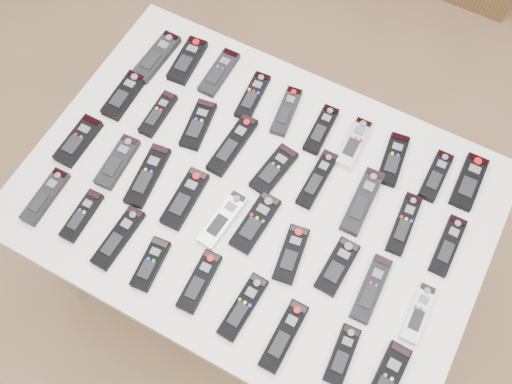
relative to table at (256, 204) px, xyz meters
The scene contains 40 objects.
ground 0.73m from the table, 88.93° to the left, with size 4.00×4.00×0.00m, color olive.
table is the anchor object (origin of this frame).
remote_0 0.56m from the table, 151.86° to the left, with size 0.06×0.19×0.02m, color black.
remote_1 0.50m from the table, 143.36° to the left, with size 0.06×0.17×0.02m, color black.
remote_2 0.42m from the table, 133.77° to the left, with size 0.05×0.17×0.02m, color black.
remote_3 0.33m from the table, 120.11° to the left, with size 0.05×0.17×0.02m, color black.
remote_4 0.29m from the table, 99.82° to the left, with size 0.05×0.16×0.02m, color black.
remote_5 0.28m from the table, 75.54° to the left, with size 0.05×0.16×0.02m, color black.
remote_6 0.33m from the table, 57.85° to the left, with size 0.05×0.16×0.02m, color #B7B7BC.
remote_7 0.40m from the table, 43.56° to the left, with size 0.05×0.16×0.02m, color black.
remote_8 0.50m from the table, 34.46° to the left, with size 0.05×0.16×0.02m, color black.
remote_9 0.59m from the table, 31.82° to the left, with size 0.06×0.17×0.02m, color black.
remote_10 0.51m from the table, 168.98° to the left, with size 0.06×0.16×0.02m, color black.
remote_11 0.39m from the table, 166.46° to the left, with size 0.04×0.15×0.02m, color black.
remote_12 0.28m from the table, 155.53° to the left, with size 0.06×0.16×0.02m, color black.
remote_13 0.18m from the table, 141.99° to the left, with size 0.05×0.20×0.02m, color black.
remote_14 0.11m from the table, 83.71° to the left, with size 0.06×0.16×0.02m, color black.
remote_15 0.19m from the table, 42.59° to the left, with size 0.04×0.18×0.02m, color black.
remote_16 0.30m from the table, 23.52° to the left, with size 0.05×0.20×0.02m, color black.
remote_17 0.41m from the table, 15.59° to the left, with size 0.05×0.18×0.02m, color black.
remote_18 0.53m from the table, 11.72° to the left, with size 0.05×0.17×0.02m, color black.
remote_19 0.53m from the table, 169.73° to the right, with size 0.06×0.16×0.02m, color black.
remote_20 0.40m from the table, 165.82° to the right, with size 0.05×0.17×0.02m, color black.
remote_21 0.31m from the table, 162.02° to the right, with size 0.06×0.19×0.02m, color black.
remote_22 0.21m from the table, 146.96° to the right, with size 0.06×0.18×0.02m, color black.
remote_23 0.14m from the table, 111.27° to the right, with size 0.05×0.17×0.02m, color #B7B7BC.
remote_24 0.11m from the table, 62.53° to the right, with size 0.06×0.17×0.02m, color black.
remote_25 0.21m from the table, 33.92° to the right, with size 0.05×0.15×0.02m, color black.
remote_26 0.30m from the table, 16.30° to the right, with size 0.06×0.15×0.02m, color black.
remote_27 0.40m from the table, 14.03° to the right, with size 0.05×0.18×0.02m, color black.
remote_28 0.52m from the table, 10.78° to the right, with size 0.04×0.15×0.02m, color silver.
remote_29 0.58m from the table, 150.75° to the right, with size 0.05×0.17×0.02m, color black.
remote_30 0.47m from the table, 143.69° to the right, with size 0.04×0.15×0.02m, color black.
remote_31 0.39m from the table, 132.18° to the right, with size 0.05×0.18×0.02m, color black.
remote_32 0.34m from the table, 115.11° to the right, with size 0.05×0.14×0.02m, color black.
remote_33 0.29m from the table, 91.86° to the right, with size 0.05×0.16×0.02m, color black.
remote_34 0.32m from the table, 67.55° to the right, with size 0.05×0.18×0.02m, color black.
remote_35 0.39m from the table, 51.64° to the right, with size 0.05×0.18×0.02m, color black.
remote_36 0.48m from the table, 35.85° to the right, with size 0.05×0.14×0.02m, color black.
remote_37 0.58m from the table, 29.70° to the right, with size 0.05×0.19×0.02m, color black.
Camera 1 is at (0.31, -0.71, 2.19)m, focal length 40.00 mm.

